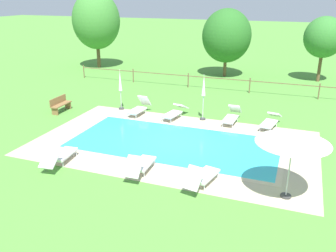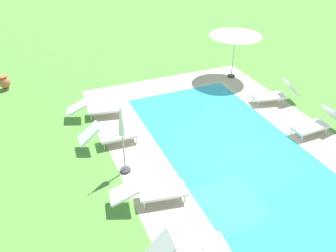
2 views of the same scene
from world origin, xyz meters
TOP-DOWN VIEW (x-y plane):
  - ground_plane at (0.00, 0.00)m, footprint 160.00×160.00m
  - pool_deck_paving at (0.00, 0.00)m, footprint 12.62×7.66m
  - swimming_pool_water at (0.00, 0.00)m, footprint 9.40×4.44m
  - pool_coping_rim at (0.00, 0.00)m, footprint 9.88×4.92m
  - sun_lounger_north_near_steps at (3.93, 3.66)m, footprint 0.97×2.15m
  - sun_lounger_north_mid at (2.25, -3.33)m, footprint 0.97×1.98m
  - sun_lounger_north_far at (-3.56, -3.64)m, footprint 0.82×2.09m
  - sun_lounger_north_end at (-3.26, 3.24)m, footprint 0.74×1.90m
  - sun_lounger_south_near_corner at (1.93, 3.67)m, footprint 0.70×2.00m
  - sun_lounger_south_mid at (-0.18, -3.25)m, footprint 0.67×1.93m
  - sun_lounger_south_far at (-1.15, 3.32)m, footprint 0.96×2.14m
  - patio_umbrella_open_foreground at (5.12, -3.05)m, footprint 2.38×2.38m
  - patio_umbrella_closed_row_west at (-4.67, 3.73)m, footprint 0.32×0.32m
  - patio_umbrella_closed_row_mid_west at (0.36, 3.62)m, footprint 0.32×0.32m
  - wooden_bench_lawn_side at (-7.76, 2.07)m, footprint 0.48×1.51m
  - perimeter_fence at (-0.33, 10.14)m, footprint 22.27×0.08m
  - tree_far_west at (-0.87, 14.83)m, footprint 3.91×3.91m
  - tree_west_mid at (6.37, 15.57)m, footprint 2.95×2.95m
  - tree_centre at (-12.58, 14.42)m, footprint 4.22×4.22m

SIDE VIEW (x-z plane):
  - ground_plane at x=0.00m, z-range 0.00..0.00m
  - pool_deck_paving at x=0.00m, z-range 0.00..0.01m
  - swimming_pool_water at x=0.00m, z-range 0.00..0.01m
  - pool_coping_rim at x=0.00m, z-range 0.01..0.01m
  - sun_lounger_north_near_steps at x=3.93m, z-range 0.00..0.71m
  - sun_lounger_south_far at x=-1.15m, z-range 0.00..0.71m
  - sun_lounger_north_far at x=-3.56m, z-range -0.03..0.76m
  - sun_lounger_south_near_corner at x=1.93m, z-range -0.06..0.82m
  - sun_lounger_south_mid at x=-0.18m, z-range -0.08..0.86m
  - sun_lounger_north_mid at x=2.25m, z-range -0.09..0.87m
  - sun_lounger_north_end at x=-3.26m, z-range -0.10..0.89m
  - wooden_bench_lawn_side at x=-7.76m, z-range 0.03..0.90m
  - perimeter_fence at x=-0.33m, z-range 0.19..1.24m
  - patio_umbrella_closed_row_west at x=-4.67m, z-range 0.29..2.66m
  - patio_umbrella_closed_row_mid_west at x=0.36m, z-range 0.36..2.86m
  - patio_umbrella_open_foreground at x=5.12m, z-range 0.97..3.32m
  - tree_far_west at x=-0.87m, z-range 0.57..5.97m
  - tree_west_mid at x=6.37m, z-range 0.91..5.83m
  - tree_centre at x=-12.58m, z-range 0.83..7.55m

